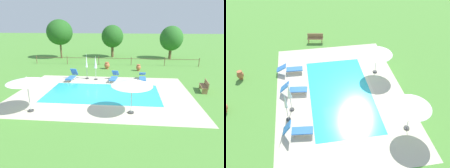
% 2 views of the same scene
% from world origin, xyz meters
% --- Properties ---
extents(ground_plane, '(160.00, 160.00, 0.00)m').
position_xyz_m(ground_plane, '(0.00, 0.00, 0.00)').
color(ground_plane, '#518E38').
extents(pool_deck_paving, '(13.36, 9.27, 0.01)m').
position_xyz_m(pool_deck_paving, '(0.00, 0.00, 0.00)').
color(pool_deck_paving, beige).
rests_on(pool_deck_paving, ground).
extents(swimming_pool_water, '(8.58, 4.48, 0.01)m').
position_xyz_m(swimming_pool_water, '(0.00, 0.00, 0.01)').
color(swimming_pool_water, '#2DB7C6').
rests_on(swimming_pool_water, ground).
extents(pool_coping_rim, '(9.06, 4.96, 0.01)m').
position_xyz_m(pool_coping_rim, '(0.00, 0.00, 0.01)').
color(pool_coping_rim, beige).
rests_on(pool_coping_rim, ground).
extents(sun_lounger_north_near_steps, '(0.83, 2.01, 0.90)m').
position_xyz_m(sun_lounger_north_near_steps, '(0.60, 3.31, 0.38)').
color(sun_lounger_north_near_steps, '#3370BC').
rests_on(sun_lounger_north_near_steps, ground).
extents(sun_lounger_north_mid, '(0.77, 1.87, 1.02)m').
position_xyz_m(sun_lounger_north_mid, '(-3.35, 3.20, 0.40)').
color(sun_lounger_north_mid, '#3370BC').
rests_on(sun_lounger_north_mid, ground).
extents(sun_lounger_north_far, '(0.67, 2.08, 0.73)m').
position_xyz_m(sun_lounger_north_far, '(3.22, 3.54, 0.35)').
color(sun_lounger_north_far, '#3370BC').
rests_on(sun_lounger_north_far, ground).
extents(patio_umbrella_open_foreground, '(2.30, 2.30, 2.21)m').
position_xyz_m(patio_umbrella_open_foreground, '(-3.97, -3.54, 1.99)').
color(patio_umbrella_open_foreground, '#383838').
rests_on(patio_umbrella_open_foreground, ground).
extents(patio_umbrella_open_by_bench, '(2.41, 2.41, 2.20)m').
position_xyz_m(patio_umbrella_open_by_bench, '(2.15, -3.23, 1.95)').
color(patio_umbrella_open_by_bench, '#383838').
rests_on(patio_umbrella_open_by_bench, ground).
extents(patio_umbrella_closed_row_west, '(0.32, 0.32, 2.40)m').
position_xyz_m(patio_umbrella_closed_row_west, '(-2.04, 3.79, 1.47)').
color(patio_umbrella_closed_row_west, '#383838').
rests_on(patio_umbrella_closed_row_west, ground).
extents(patio_umbrella_closed_row_mid_west, '(0.32, 0.32, 2.25)m').
position_xyz_m(patio_umbrella_closed_row_mid_west, '(-1.14, 3.56, 1.51)').
color(patio_umbrella_closed_row_mid_west, '#383838').
rests_on(patio_umbrella_closed_row_mid_west, ground).
extents(wooden_bench_lawn_side, '(0.68, 1.55, 0.87)m').
position_xyz_m(wooden_bench_lawn_side, '(7.89, 1.12, 0.47)').
color(wooden_bench_lawn_side, '#937047').
rests_on(wooden_bench_lawn_side, ground).
extents(terracotta_urn_near_fence, '(0.62, 0.62, 0.79)m').
position_xyz_m(terracotta_urn_near_fence, '(-0.61, 8.06, 0.42)').
color(terracotta_urn_near_fence, '#B7663D').
rests_on(terracotta_urn_near_fence, ground).
extents(terracotta_urn_by_tree, '(0.52, 0.52, 0.72)m').
position_xyz_m(terracotta_urn_by_tree, '(3.00, 7.45, 0.39)').
color(terracotta_urn_by_tree, '#B7663D').
rests_on(terracotta_urn_by_tree, ground).
extents(perimeter_fence, '(20.67, 0.08, 1.05)m').
position_xyz_m(perimeter_fence, '(0.14, 10.26, 0.71)').
color(perimeter_fence, brown).
rests_on(perimeter_fence, ground).
extents(tree_far_west, '(3.28, 3.28, 4.71)m').
position_xyz_m(tree_far_west, '(7.91, 15.40, 2.95)').
color(tree_far_west, brown).
rests_on(tree_far_west, ground).
extents(tree_west_mid, '(3.74, 3.74, 5.60)m').
position_xyz_m(tree_west_mid, '(-8.26, 14.41, 3.78)').
color(tree_west_mid, brown).
rests_on(tree_west_mid, ground).
extents(tree_centre, '(3.28, 3.28, 4.81)m').
position_xyz_m(tree_centre, '(-0.69, 16.00, 3.13)').
color(tree_centre, brown).
rests_on(tree_centre, ground).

